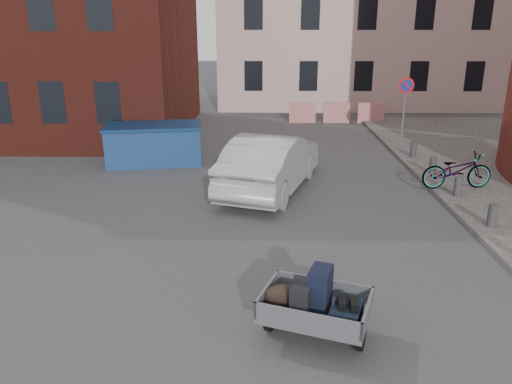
{
  "coord_description": "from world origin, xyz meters",
  "views": [
    {
      "loc": [
        0.62,
        -9.84,
        4.65
      ],
      "look_at": [
        0.44,
        0.73,
        1.1
      ],
      "focal_mm": 35.0,
      "sensor_mm": 36.0,
      "label": 1
    }
  ],
  "objects_px": {
    "dumpster": "(154,144)",
    "silver_car": "(271,162)",
    "trailer": "(315,304)",
    "bicycle": "(457,170)"
  },
  "relations": [
    {
      "from": "trailer",
      "to": "dumpster",
      "type": "xyz_separation_m",
      "value": [
        -4.66,
        10.35,
        0.09
      ]
    },
    {
      "from": "dumpster",
      "to": "silver_car",
      "type": "xyz_separation_m",
      "value": [
        4.07,
        -2.92,
        0.14
      ]
    },
    {
      "from": "trailer",
      "to": "bicycle",
      "type": "height_order",
      "value": "trailer"
    },
    {
      "from": "trailer",
      "to": "silver_car",
      "type": "height_order",
      "value": "silver_car"
    },
    {
      "from": "dumpster",
      "to": "bicycle",
      "type": "xyz_separation_m",
      "value": [
        9.45,
        -3.04,
        -0.04
      ]
    },
    {
      "from": "bicycle",
      "to": "trailer",
      "type": "bearing_deg",
      "value": 140.95
    },
    {
      "from": "trailer",
      "to": "dumpster",
      "type": "relative_size",
      "value": 0.56
    },
    {
      "from": "dumpster",
      "to": "silver_car",
      "type": "bearing_deg",
      "value": -44.96
    },
    {
      "from": "trailer",
      "to": "bicycle",
      "type": "distance_m",
      "value": 8.74
    },
    {
      "from": "silver_car",
      "to": "trailer",
      "type": "bearing_deg",
      "value": 112.19
    }
  ]
}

